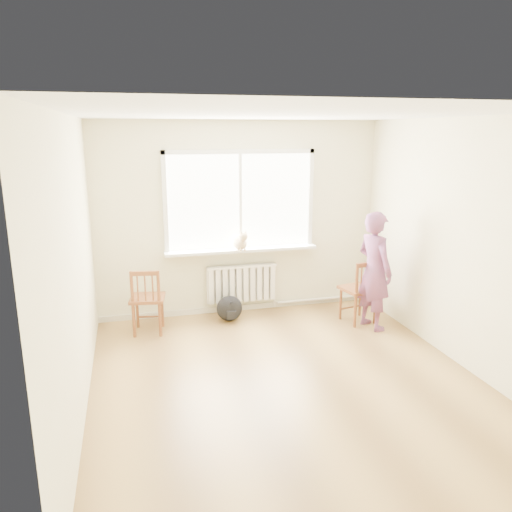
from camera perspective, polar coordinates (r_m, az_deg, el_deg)
floor at (r=5.39m, az=3.64°, el=-14.17°), size 4.50×4.50×0.00m
ceiling at (r=4.75m, az=4.16°, el=15.89°), size 4.50×4.50×0.00m
back_wall at (r=7.02m, az=-1.87°, el=4.25°), size 4.00×0.01×2.70m
window at (r=6.95m, az=-1.84°, el=6.75°), size 2.12×0.05×1.42m
windowsill at (r=7.00m, az=-1.64°, el=0.71°), size 2.15×0.22×0.04m
radiator at (r=7.15m, az=-1.65°, el=-3.09°), size 1.00×0.12×0.55m
heating_pipe at (r=7.64m, az=7.53°, el=-4.88°), size 1.40×0.04×0.04m
baseboard at (r=7.34m, az=-1.76°, el=-5.89°), size 4.00×0.03×0.08m
chair_left at (r=6.55m, az=-12.33°, el=-5.04°), size 0.49×0.47×0.87m
chair_right at (r=6.90m, az=11.88°, el=-3.97°), size 0.51×0.49×0.88m
person at (r=6.68m, az=13.37°, el=-1.65°), size 0.51×0.65×1.56m
cat at (r=6.88m, az=-1.80°, el=1.67°), size 0.23×0.44×0.30m
backpack at (r=6.91m, az=-3.06°, el=-5.99°), size 0.40×0.33×0.36m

